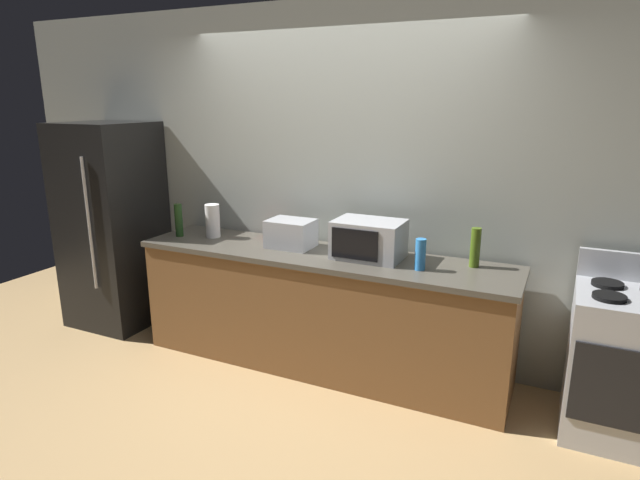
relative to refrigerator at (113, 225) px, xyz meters
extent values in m
plane|color=tan|center=(2.05, -0.40, -0.90)|extent=(8.00, 8.00, 0.00)
cube|color=#9EA399|center=(2.05, 0.41, 0.45)|extent=(6.40, 0.10, 2.70)
cube|color=brown|center=(2.05, 0.00, -0.47)|extent=(2.80, 0.60, 0.86)
cube|color=#514C42|center=(2.05, 0.00, -0.02)|extent=(2.84, 0.64, 0.04)
cube|color=black|center=(0.00, 0.00, 0.00)|extent=(0.72, 0.70, 1.80)
cylinder|color=silver|center=(0.14, -0.37, 0.10)|extent=(0.02, 0.02, 1.10)
cube|color=#B7BABF|center=(4.05, 0.00, -0.45)|extent=(0.60, 0.60, 0.90)
cube|color=black|center=(4.05, -0.30, -0.45)|extent=(0.55, 0.02, 0.48)
cube|color=#B7BABF|center=(4.05, 0.28, 0.09)|extent=(0.60, 0.04, 0.18)
cylinder|color=black|center=(3.92, -0.12, 0.01)|extent=(0.18, 0.18, 0.02)
cylinder|color=black|center=(3.92, 0.12, 0.01)|extent=(0.18, 0.18, 0.02)
cube|color=#B7BABF|center=(2.41, 0.05, 0.13)|extent=(0.48, 0.34, 0.27)
cube|color=black|center=(2.37, -0.12, 0.13)|extent=(0.34, 0.01, 0.21)
cube|color=#B7BABF|center=(1.78, 0.06, 0.10)|extent=(0.34, 0.26, 0.21)
cylinder|color=white|center=(1.06, 0.05, 0.13)|extent=(0.12, 0.12, 0.27)
cylinder|color=#4C6B19|center=(3.12, 0.16, 0.13)|extent=(0.07, 0.07, 0.27)
cylinder|color=#338CE5|center=(2.81, -0.06, 0.11)|extent=(0.07, 0.07, 0.21)
cylinder|color=#1E3F19|center=(0.80, -0.05, 0.13)|extent=(0.06, 0.06, 0.27)
cylinder|color=red|center=(1.48, 0.22, 0.05)|extent=(0.10, 0.10, 0.10)
camera|label=1|loc=(3.64, -3.36, 1.10)|focal=29.77mm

